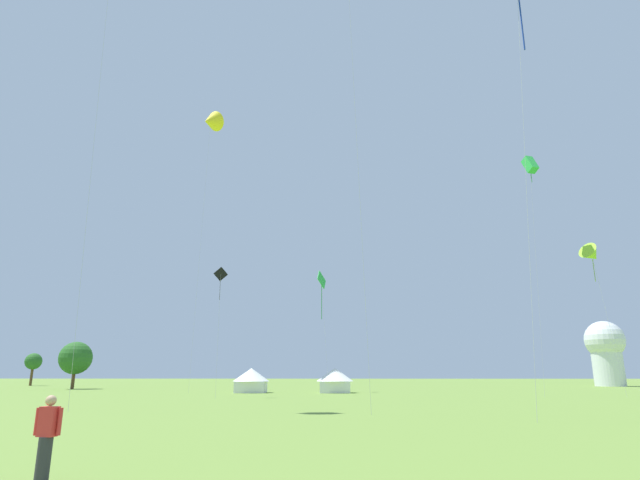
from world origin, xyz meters
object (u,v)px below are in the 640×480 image
(kite_lime_delta, at_px, (592,255))
(person_spectator, at_px, (46,439))
(kite_green_box, at_px, (530,165))
(tree_distant_left, at_px, (33,362))
(festival_tent_left, at_px, (251,379))
(tree_distant_right, at_px, (76,358))
(observatory_dome, at_px, (606,350))
(kite_black_diamond, at_px, (221,279))
(kite_green_diamond, at_px, (322,283))
(festival_tent_right, at_px, (335,379))
(kite_yellow_delta, at_px, (211,121))

(kite_lime_delta, distance_m, person_spectator, 53.35)
(kite_lime_delta, relative_size, kite_green_box, 0.61)
(kite_lime_delta, distance_m, tree_distant_left, 89.48)
(festival_tent_left, height_order, tree_distant_right, tree_distant_right)
(kite_lime_delta, bearing_deg, person_spectator, -128.62)
(observatory_dome, bearing_deg, kite_black_diamond, -144.03)
(kite_black_diamond, xyz_separation_m, festival_tent_left, (1.47, 11.55, -9.53))
(kite_green_diamond, distance_m, kite_green_box, 27.37)
(festival_tent_left, height_order, festival_tent_right, festival_tent_right)
(kite_green_box, bearing_deg, person_spectator, -123.78)
(person_spectator, height_order, tree_distant_left, tree_distant_left)
(kite_lime_delta, relative_size, observatory_dome, 1.39)
(tree_distant_left, height_order, tree_distant_right, tree_distant_right)
(kite_lime_delta, relative_size, kite_yellow_delta, 0.41)
(kite_yellow_delta, xyz_separation_m, festival_tent_right, (16.42, -1.70, -33.30))
(observatory_dome, bearing_deg, festival_tent_left, -151.77)
(kite_green_diamond, distance_m, tree_distant_left, 59.80)
(festival_tent_left, bearing_deg, kite_black_diamond, -97.25)
(person_spectator, xyz_separation_m, observatory_dome, (52.00, 78.85, 5.16))
(kite_black_diamond, relative_size, person_spectator, 7.05)
(kite_black_diamond, bearing_deg, kite_lime_delta, 4.53)
(kite_lime_delta, distance_m, observatory_dome, 43.88)
(kite_yellow_delta, relative_size, observatory_dome, 3.38)
(person_spectator, relative_size, tree_distant_right, 0.27)
(tree_distant_left, bearing_deg, kite_lime_delta, -26.57)
(kite_lime_delta, height_order, kite_green_box, kite_green_box)
(kite_green_diamond, distance_m, observatory_dome, 55.29)
(kite_lime_delta, height_order, festival_tent_left, kite_lime_delta)
(kite_green_diamond, relative_size, kite_green_box, 0.59)
(festival_tent_left, relative_size, tree_distant_right, 0.64)
(kite_green_diamond, xyz_separation_m, kite_yellow_delta, (-14.85, -0.81, 21.79))
(kite_lime_delta, xyz_separation_m, festival_tent_right, (-26.29, 8.59, -12.33))
(observatory_dome, relative_size, tree_distant_right, 1.67)
(person_spectator, distance_m, tree_distant_right, 68.92)
(festival_tent_right, xyz_separation_m, tree_distant_right, (-36.50, 12.69, 2.68))
(kite_green_diamond, height_order, observatory_dome, kite_green_diamond)
(kite_yellow_delta, distance_m, tree_distant_right, 38.23)
(kite_green_diamond, height_order, tree_distant_right, kite_green_diamond)
(person_spectator, bearing_deg, festival_tent_right, 83.02)
(person_spectator, bearing_deg, kite_black_diamond, 97.62)
(kite_yellow_delta, distance_m, kite_green_box, 40.41)
(festival_tent_left, distance_m, festival_tent_right, 9.55)
(kite_green_box, xyz_separation_m, tree_distant_left, (-74.33, 39.75, -19.65))
(kite_lime_delta, xyz_separation_m, observatory_dome, (19.70, 38.42, -7.83))
(person_spectator, relative_size, festival_tent_right, 0.41)
(kite_green_diamond, xyz_separation_m, observatory_dome, (47.56, 27.32, -7.02))
(person_spectator, height_order, festival_tent_right, festival_tent_right)
(kite_yellow_delta, bearing_deg, kite_lime_delta, -13.55)
(kite_green_diamond, bearing_deg, festival_tent_left, -162.57)
(kite_black_diamond, distance_m, kite_green_box, 34.64)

